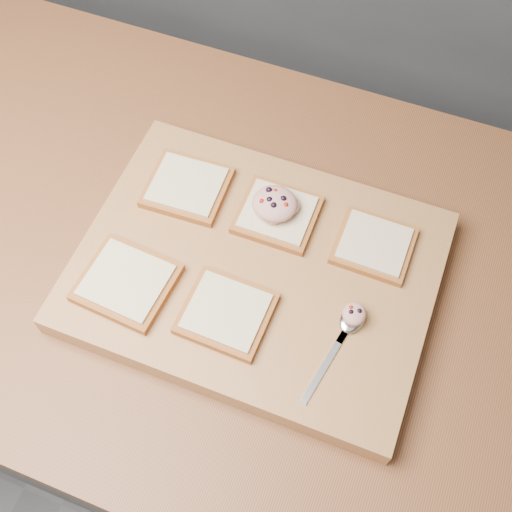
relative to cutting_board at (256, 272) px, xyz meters
The scene contains 11 objects.
ground 0.92m from the cutting_board, 158.96° to the left, with size 4.00×4.00×0.00m, color #515459.
island_counter 0.47m from the cutting_board, 158.96° to the left, with size 2.00×0.80×0.90m.
cutting_board is the anchor object (origin of this frame).
bread_far_left 0.17m from the cutting_board, 149.85° to the left, with size 0.13×0.12×0.02m.
bread_far_center 0.09m from the cutting_board, 90.06° to the left, with size 0.12×0.11×0.02m.
bread_far_right 0.18m from the cutting_board, 30.87° to the left, with size 0.11×0.10×0.02m.
bread_near_left 0.19m from the cutting_board, 148.72° to the right, with size 0.13×0.12×0.02m.
bread_near_center 0.09m from the cutting_board, 96.02° to the right, with size 0.12×0.11×0.02m.
tuna_salad_dollop 0.10m from the cutting_board, 93.37° to the left, with size 0.07×0.06×0.03m.
spoon 0.16m from the cutting_board, 16.05° to the right, with size 0.05×0.17×0.01m.
spoon_salad 0.16m from the cutting_board, 11.73° to the right, with size 0.03×0.04×0.02m.
Camera 1 is at (0.23, -0.44, 1.76)m, focal length 45.00 mm.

